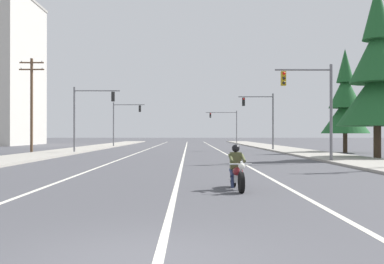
{
  "coord_description": "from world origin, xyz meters",
  "views": [
    {
      "loc": [
        0.72,
        -6.29,
        1.8
      ],
      "look_at": [
        0.9,
        22.67,
        1.93
      ],
      "focal_mm": 41.47,
      "sensor_mm": 36.0,
      "label": 1
    }
  ],
  "objects_px": {
    "traffic_signal_mid_left": "(122,118)",
    "traffic_signal_far_right": "(227,121)",
    "traffic_signal_near_right": "(315,99)",
    "traffic_signal_near_left": "(87,110)",
    "traffic_signal_mid_right": "(263,113)",
    "conifer_tree_right_verge_far": "(345,105)",
    "motorcycle_with_rider": "(237,171)",
    "utility_pole_left_near": "(32,102)",
    "conifer_tree_right_verge_near": "(377,78)"
  },
  "relations": [
    {
      "from": "traffic_signal_mid_left",
      "to": "traffic_signal_far_right",
      "type": "relative_size",
      "value": 1.0
    },
    {
      "from": "traffic_signal_near_right",
      "to": "traffic_signal_near_left",
      "type": "height_order",
      "value": "same"
    },
    {
      "from": "traffic_signal_mid_right",
      "to": "conifer_tree_right_verge_far",
      "type": "distance_m",
      "value": 9.04
    },
    {
      "from": "motorcycle_with_rider",
      "to": "traffic_signal_mid_left",
      "type": "relative_size",
      "value": 0.35
    },
    {
      "from": "motorcycle_with_rider",
      "to": "traffic_signal_far_right",
      "type": "height_order",
      "value": "traffic_signal_far_right"
    },
    {
      "from": "traffic_signal_near_left",
      "to": "traffic_signal_mid_right",
      "type": "height_order",
      "value": "same"
    },
    {
      "from": "traffic_signal_near_right",
      "to": "conifer_tree_right_verge_far",
      "type": "relative_size",
      "value": 0.62
    },
    {
      "from": "traffic_signal_near_right",
      "to": "traffic_signal_near_left",
      "type": "relative_size",
      "value": 1.0
    },
    {
      "from": "traffic_signal_mid_left",
      "to": "traffic_signal_mid_right",
      "type": "bearing_deg",
      "value": -37.68
    },
    {
      "from": "traffic_signal_near_right",
      "to": "traffic_signal_mid_left",
      "type": "distance_m",
      "value": 37.76
    },
    {
      "from": "traffic_signal_far_right",
      "to": "traffic_signal_mid_left",
      "type": "bearing_deg",
      "value": -126.97
    },
    {
      "from": "traffic_signal_far_right",
      "to": "traffic_signal_near_right",
      "type": "bearing_deg",
      "value": -89.22
    },
    {
      "from": "traffic_signal_near_left",
      "to": "utility_pole_left_near",
      "type": "height_order",
      "value": "utility_pole_left_near"
    },
    {
      "from": "conifer_tree_right_verge_far",
      "to": "traffic_signal_far_right",
      "type": "bearing_deg",
      "value": 100.62
    },
    {
      "from": "motorcycle_with_rider",
      "to": "traffic_signal_mid_left",
      "type": "xyz_separation_m",
      "value": [
        -10.81,
        47.19,
        3.48
      ]
    },
    {
      "from": "traffic_signal_mid_right",
      "to": "traffic_signal_near_right",
      "type": "bearing_deg",
      "value": -90.24
    },
    {
      "from": "traffic_signal_far_right",
      "to": "utility_pole_left_near",
      "type": "height_order",
      "value": "utility_pole_left_near"
    },
    {
      "from": "traffic_signal_mid_right",
      "to": "traffic_signal_mid_left",
      "type": "xyz_separation_m",
      "value": [
        -17.33,
        13.38,
        0.04
      ]
    },
    {
      "from": "motorcycle_with_rider",
      "to": "traffic_signal_mid_right",
      "type": "relative_size",
      "value": 0.35
    },
    {
      "from": "traffic_signal_far_right",
      "to": "utility_pole_left_near",
      "type": "bearing_deg",
      "value": -118.4
    },
    {
      "from": "traffic_signal_near_right",
      "to": "traffic_signal_far_right",
      "type": "distance_m",
      "value": 55.5
    },
    {
      "from": "traffic_signal_far_right",
      "to": "conifer_tree_right_verge_near",
      "type": "xyz_separation_m",
      "value": [
        6.41,
        -51.41,
        1.7
      ]
    },
    {
      "from": "motorcycle_with_rider",
      "to": "traffic_signal_near_right",
      "type": "height_order",
      "value": "traffic_signal_near_right"
    },
    {
      "from": "traffic_signal_mid_left",
      "to": "utility_pole_left_near",
      "type": "height_order",
      "value": "utility_pole_left_near"
    },
    {
      "from": "motorcycle_with_rider",
      "to": "traffic_signal_mid_left",
      "type": "distance_m",
      "value": 48.53
    },
    {
      "from": "traffic_signal_mid_right",
      "to": "conifer_tree_right_verge_near",
      "type": "bearing_deg",
      "value": -70.95
    },
    {
      "from": "traffic_signal_far_right",
      "to": "utility_pole_left_near",
      "type": "relative_size",
      "value": 0.69
    },
    {
      "from": "motorcycle_with_rider",
      "to": "conifer_tree_right_verge_far",
      "type": "height_order",
      "value": "conifer_tree_right_verge_far"
    },
    {
      "from": "traffic_signal_near_right",
      "to": "traffic_signal_far_right",
      "type": "height_order",
      "value": "same"
    },
    {
      "from": "motorcycle_with_rider",
      "to": "traffic_signal_near_left",
      "type": "bearing_deg",
      "value": 112.13
    },
    {
      "from": "motorcycle_with_rider",
      "to": "traffic_signal_mid_right",
      "type": "distance_m",
      "value": 34.6
    },
    {
      "from": "utility_pole_left_near",
      "to": "traffic_signal_far_right",
      "type": "bearing_deg",
      "value": 61.6
    },
    {
      "from": "traffic_signal_mid_right",
      "to": "traffic_signal_far_right",
      "type": "bearing_deg",
      "value": 91.37
    },
    {
      "from": "motorcycle_with_rider",
      "to": "traffic_signal_near_right",
      "type": "relative_size",
      "value": 0.35
    },
    {
      "from": "traffic_signal_near_left",
      "to": "utility_pole_left_near",
      "type": "distance_m",
      "value": 5.59
    },
    {
      "from": "conifer_tree_right_verge_near",
      "to": "traffic_signal_near_right",
      "type": "bearing_deg",
      "value": -144.19
    },
    {
      "from": "motorcycle_with_rider",
      "to": "traffic_signal_far_right",
      "type": "bearing_deg",
      "value": 85.3
    },
    {
      "from": "motorcycle_with_rider",
      "to": "traffic_signal_mid_left",
      "type": "bearing_deg",
      "value": 102.9
    },
    {
      "from": "traffic_signal_near_right",
      "to": "conifer_tree_right_verge_near",
      "type": "distance_m",
      "value": 7.21
    },
    {
      "from": "traffic_signal_mid_right",
      "to": "conifer_tree_right_verge_far",
      "type": "relative_size",
      "value": 0.62
    },
    {
      "from": "traffic_signal_mid_right",
      "to": "conifer_tree_right_verge_near",
      "type": "relative_size",
      "value": 0.48
    },
    {
      "from": "traffic_signal_near_right",
      "to": "traffic_signal_near_left",
      "type": "xyz_separation_m",
      "value": [
        -17.52,
        13.65,
        0.05
      ]
    },
    {
      "from": "traffic_signal_mid_left",
      "to": "traffic_signal_near_left",
      "type": "bearing_deg",
      "value": -90.79
    },
    {
      "from": "traffic_signal_near_right",
      "to": "conifer_tree_right_verge_far",
      "type": "height_order",
      "value": "conifer_tree_right_verge_far"
    },
    {
      "from": "traffic_signal_near_left",
      "to": "traffic_signal_mid_left",
      "type": "bearing_deg",
      "value": 89.21
    },
    {
      "from": "traffic_signal_near_left",
      "to": "traffic_signal_far_right",
      "type": "xyz_separation_m",
      "value": [
        16.76,
        41.84,
        0.1
      ]
    },
    {
      "from": "motorcycle_with_rider",
      "to": "traffic_signal_near_right",
      "type": "xyz_separation_m",
      "value": [
        6.44,
        13.6,
        3.43
      ]
    },
    {
      "from": "traffic_signal_near_left",
      "to": "traffic_signal_mid_right",
      "type": "bearing_deg",
      "value": 20.43
    },
    {
      "from": "traffic_signal_mid_left",
      "to": "traffic_signal_far_right",
      "type": "bearing_deg",
      "value": 53.03
    },
    {
      "from": "traffic_signal_near_right",
      "to": "traffic_signal_far_right",
      "type": "bearing_deg",
      "value": 90.78
    }
  ]
}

